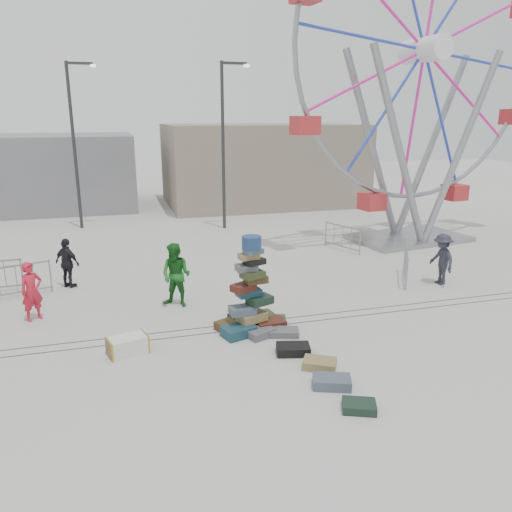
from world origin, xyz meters
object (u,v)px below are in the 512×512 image
object	(u,v)px
lamp_post_left	(75,138)
ferris_wheel	(422,77)
barricade_dummy_c	(17,281)
pedestrian_green	(176,275)
steamer_trunk	(128,345)
barricade_wheel_back	(342,238)
suitcase_tower	(250,304)
lamp_post_right	(225,138)
pedestrian_red	(32,291)
barricade_wheel_front	(406,266)
pedestrian_grey	(442,259)
pedestrian_black	(67,263)

from	to	relation	value
lamp_post_left	ferris_wheel	world-z (taller)	ferris_wheel
barricade_dummy_c	pedestrian_green	size ratio (longest dim) A/B	1.04
steamer_trunk	barricade_wheel_back	distance (m)	11.68
pedestrian_green	barricade_wheel_back	bearing A→B (deg)	64.63
lamp_post_left	suitcase_tower	size ratio (longest dim) A/B	3.10
lamp_post_right	lamp_post_left	bearing A→B (deg)	164.05
ferris_wheel	pedestrian_red	world-z (taller)	ferris_wheel
barricade_dummy_c	pedestrian_green	bearing A→B (deg)	-39.81
barricade_dummy_c	ferris_wheel	bearing A→B (deg)	-4.80
suitcase_tower	steamer_trunk	world-z (taller)	suitcase_tower
barricade_wheel_front	pedestrian_grey	xyz separation A→B (m)	(0.97, -0.61, 0.32)
suitcase_tower	pedestrian_black	world-z (taller)	suitcase_tower
lamp_post_right	pedestrian_green	distance (m)	11.40
barricade_dummy_c	barricade_wheel_front	xyz separation A→B (m)	(12.61, -1.84, 0.00)
lamp_post_right	suitcase_tower	xyz separation A→B (m)	(-2.12, -12.45, -3.76)
steamer_trunk	pedestrian_black	distance (m)	5.80
barricade_wheel_front	pedestrian_grey	world-z (taller)	pedestrian_grey
steamer_trunk	barricade_wheel_front	distance (m)	9.91
steamer_trunk	pedestrian_grey	bearing A→B (deg)	-2.63
pedestrian_grey	barricade_dummy_c	bearing A→B (deg)	-98.83
lamp_post_left	ferris_wheel	bearing A→B (deg)	-25.19
suitcase_tower	pedestrian_green	bearing A→B (deg)	112.24
suitcase_tower	barricade_wheel_front	xyz separation A→B (m)	(6.22, 2.48, -0.17)
lamp_post_right	ferris_wheel	bearing A→B (deg)	-32.72
lamp_post_left	suitcase_tower	xyz separation A→B (m)	(4.88, -14.45, -3.76)
ferris_wheel	lamp_post_right	bearing A→B (deg)	139.45
steamer_trunk	pedestrian_grey	world-z (taller)	pedestrian_grey
suitcase_tower	pedestrian_black	distance (m)	6.99
lamp_post_left	suitcase_tower	bearing A→B (deg)	-71.34
steamer_trunk	barricade_wheel_front	size ratio (longest dim) A/B	0.46
ferris_wheel	pedestrian_red	bearing A→B (deg)	-168.69
suitcase_tower	barricade_wheel_front	world-z (taller)	suitcase_tower
steamer_trunk	barricade_wheel_front	world-z (taller)	barricade_wheel_front
barricade_wheel_back	pedestrian_red	bearing A→B (deg)	-89.07
barricade_dummy_c	suitcase_tower	bearing A→B (deg)	-50.59
steamer_trunk	barricade_wheel_front	bearing A→B (deg)	2.07
barricade_wheel_front	steamer_trunk	bearing A→B (deg)	137.80
suitcase_tower	pedestrian_grey	world-z (taller)	suitcase_tower
lamp_post_left	pedestrian_red	size ratio (longest dim) A/B	4.77
steamer_trunk	pedestrian_red	bearing A→B (deg)	114.66
suitcase_tower	barricade_wheel_back	distance (m)	8.98
barricade_dummy_c	pedestrian_green	distance (m)	5.16
lamp_post_left	pedestrian_green	size ratio (longest dim) A/B	4.14
ferris_wheel	steamer_trunk	distance (m)	16.71
pedestrian_red	barricade_wheel_back	bearing A→B (deg)	-11.44
barricade_wheel_front	pedestrian_grey	size ratio (longest dim) A/B	1.15
barricade_wheel_back	pedestrian_green	bearing A→B (deg)	-79.42
barricade_wheel_front	pedestrian_black	world-z (taller)	pedestrian_black
pedestrian_black	ferris_wheel	bearing A→B (deg)	-128.76
lamp_post_left	barricade_wheel_back	world-z (taller)	lamp_post_left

